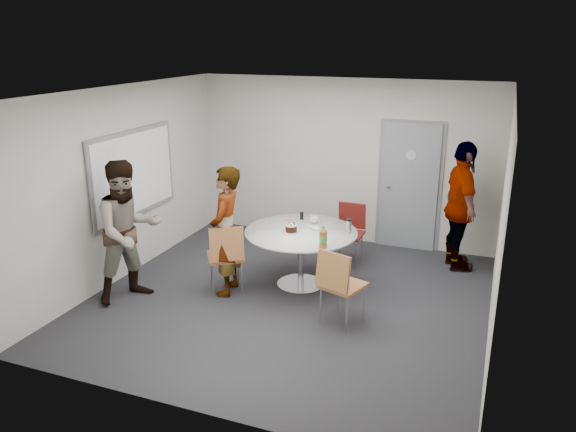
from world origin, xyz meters
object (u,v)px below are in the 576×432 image
at_px(chair_near_left, 226,252).
at_px(person_main, 226,231).
at_px(whiteboard, 134,173).
at_px(person_right, 461,207).
at_px(chair_far, 350,227).
at_px(chair_near_right, 338,280).
at_px(person_left, 129,231).
at_px(table, 302,239).
at_px(door, 409,187).

xyz_separation_m(chair_near_left, person_main, (-0.02, 0.06, 0.27)).
height_order(whiteboard, person_right, whiteboard).
bearing_deg(person_main, chair_far, 132.07).
xyz_separation_m(chair_near_right, person_left, (-2.75, -0.24, 0.34)).
bearing_deg(person_right, whiteboard, 90.90).
distance_m(table, chair_far, 1.17).
height_order(whiteboard, chair_near_right, whiteboard).
relative_size(chair_near_left, chair_far, 1.07).
distance_m(table, chair_near_right, 1.21).
relative_size(table, person_main, 0.88).
xyz_separation_m(chair_near_left, person_left, (-1.11, -0.55, 0.33)).
bearing_deg(chair_near_left, person_right, 2.87).
bearing_deg(whiteboard, person_right, 20.91).
bearing_deg(chair_near_left, person_left, 172.92).
xyz_separation_m(whiteboard, person_right, (4.41, 1.69, -0.49)).
bearing_deg(chair_far, person_right, -167.95).
height_order(chair_near_left, chair_far, chair_near_left).
bearing_deg(door, chair_far, -127.46).
bearing_deg(chair_far, person_main, 52.94).
distance_m(whiteboard, table, 2.60).
xyz_separation_m(chair_far, person_main, (-1.25, -1.65, 0.31)).
distance_m(table, person_main, 1.05).
height_order(door, chair_far, door).
xyz_separation_m(chair_near_right, person_right, (1.15, 2.35, 0.36)).
height_order(door, table, door).
bearing_deg(chair_far, chair_near_right, 101.47).
distance_m(door, person_right, 1.04).
xyz_separation_m(whiteboard, person_left, (0.51, -0.90, -0.52)).
relative_size(door, chair_near_left, 2.16).
xyz_separation_m(person_main, person_left, (-1.09, -0.60, 0.06)).
relative_size(whiteboard, chair_far, 2.07).
xyz_separation_m(table, chair_far, (0.38, 1.10, -0.13)).
relative_size(door, chair_far, 2.31).
bearing_deg(person_right, chair_near_left, 106.16).
bearing_deg(person_main, person_left, -71.81).
distance_m(chair_near_right, person_main, 1.72).
xyz_separation_m(chair_near_right, person_main, (-1.65, 0.37, 0.28)).
distance_m(chair_far, person_right, 1.65).
height_order(chair_far, person_right, person_right).
bearing_deg(whiteboard, chair_far, 25.41).
xyz_separation_m(chair_near_left, person_right, (2.79, 2.04, 0.36)).
relative_size(table, chair_near_right, 1.58).
bearing_deg(chair_near_left, table, 2.48).
distance_m(chair_near_left, person_left, 1.28).
bearing_deg(person_right, person_left, 103.54).
xyz_separation_m(door, person_left, (-3.05, -3.18, -0.09)).
bearing_deg(person_left, door, -14.45).
bearing_deg(chair_near_right, person_main, -174.59).
bearing_deg(chair_far, door, -127.40).
distance_m(chair_near_left, chair_far, 2.10).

